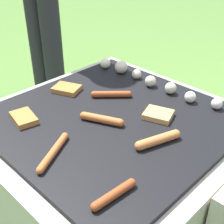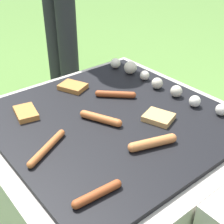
# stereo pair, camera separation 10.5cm
# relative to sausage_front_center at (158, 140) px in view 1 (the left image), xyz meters

# --- Properties ---
(ground_plane) EXTENTS (14.00, 14.00, 0.00)m
(ground_plane) POSITION_rel_sausage_front_center_xyz_m (-0.22, 0.01, -0.39)
(ground_plane) COLOR #567F38
(grill) EXTENTS (0.89, 0.89, 0.37)m
(grill) POSITION_rel_sausage_front_center_xyz_m (-0.22, 0.01, -0.20)
(grill) COLOR #B2AA9E
(grill) RESTS_ON ground_plane
(sausage_front_center) EXTENTS (0.07, 0.16, 0.03)m
(sausage_front_center) POSITION_rel_sausage_front_center_xyz_m (0.00, 0.00, 0.00)
(sausage_front_center) COLOR #C6753D
(sausage_front_center) RESTS_ON grill
(sausage_back_center) EXTENTS (0.10, 0.17, 0.02)m
(sausage_back_center) POSITION_rel_sausage_front_center_xyz_m (-0.19, -0.27, -0.00)
(sausage_back_center) COLOR #B7602D
(sausage_back_center) RESTS_ON grill
(sausage_back_left) EXTENTS (0.12, 0.13, 0.03)m
(sausage_back_left) POSITION_rel_sausage_front_center_xyz_m (-0.32, 0.12, -0.00)
(sausage_back_left) COLOR #93421E
(sausage_back_left) RESTS_ON grill
(sausage_front_right) EXTENTS (0.15, 0.08, 0.03)m
(sausage_front_right) POSITION_rel_sausage_front_center_xyz_m (-0.22, -0.04, -0.00)
(sausage_front_right) COLOR #B7602D
(sausage_front_right) RESTS_ON grill
(sausage_mid_right) EXTENTS (0.03, 0.15, 0.02)m
(sausage_mid_right) POSITION_rel_sausage_front_center_xyz_m (0.06, -0.26, -0.00)
(sausage_mid_right) COLOR #93421E
(sausage_mid_right) RESTS_ON grill
(bread_slice_center) EXTENTS (0.12, 0.11, 0.02)m
(bread_slice_center) POSITION_rel_sausage_front_center_xyz_m (-0.10, 0.13, -0.01)
(bread_slice_center) COLOR tan
(bread_slice_center) RESTS_ON grill
(bread_slice_right) EXTENTS (0.13, 0.12, 0.02)m
(bread_slice_right) POSITION_rel_sausage_front_center_xyz_m (-0.49, 0.02, -0.01)
(bread_slice_right) COLOR #B27033
(bread_slice_right) RESTS_ON grill
(bread_slice_left) EXTENTS (0.12, 0.09, 0.02)m
(bread_slice_left) POSITION_rel_sausage_front_center_xyz_m (-0.42, -0.22, -0.01)
(bread_slice_left) COLOR #B27033
(bread_slice_left) RESTS_ON grill
(mushroom_row) EXTENTS (0.70, 0.07, 0.06)m
(mushroom_row) POSITION_rel_sausage_front_center_xyz_m (-0.27, 0.31, 0.01)
(mushroom_row) COLOR beige
(mushroom_row) RESTS_ON grill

